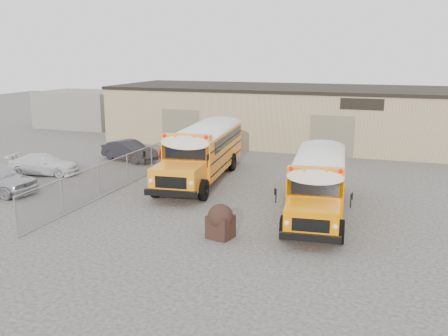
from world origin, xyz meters
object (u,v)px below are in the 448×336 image
(school_bus_left, at_px, (228,131))
(tarp_bundle, at_px, (220,221))
(school_bus_right, at_px, (323,154))
(car_white, at_px, (44,164))
(car_dark, at_px, (129,151))

(school_bus_left, xyz_separation_m, tarp_bundle, (5.04, -15.82, -1.14))
(school_bus_left, relative_size, school_bus_right, 1.14)
(school_bus_right, distance_m, car_white, 17.23)
(school_bus_left, distance_m, car_white, 12.89)
(car_white, height_order, car_dark, car_dark)
(car_dark, bearing_deg, tarp_bundle, -120.49)
(car_white, bearing_deg, car_dark, -40.10)
(school_bus_right, bearing_deg, car_white, -166.69)
(school_bus_right, height_order, car_white, school_bus_right)
(tarp_bundle, relative_size, car_dark, 0.34)
(tarp_bundle, distance_m, car_white, 15.67)
(school_bus_left, bearing_deg, school_bus_right, -33.65)
(tarp_bundle, relative_size, car_white, 0.33)
(car_dark, bearing_deg, school_bus_right, -78.52)
(school_bus_right, height_order, car_dark, school_bus_right)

